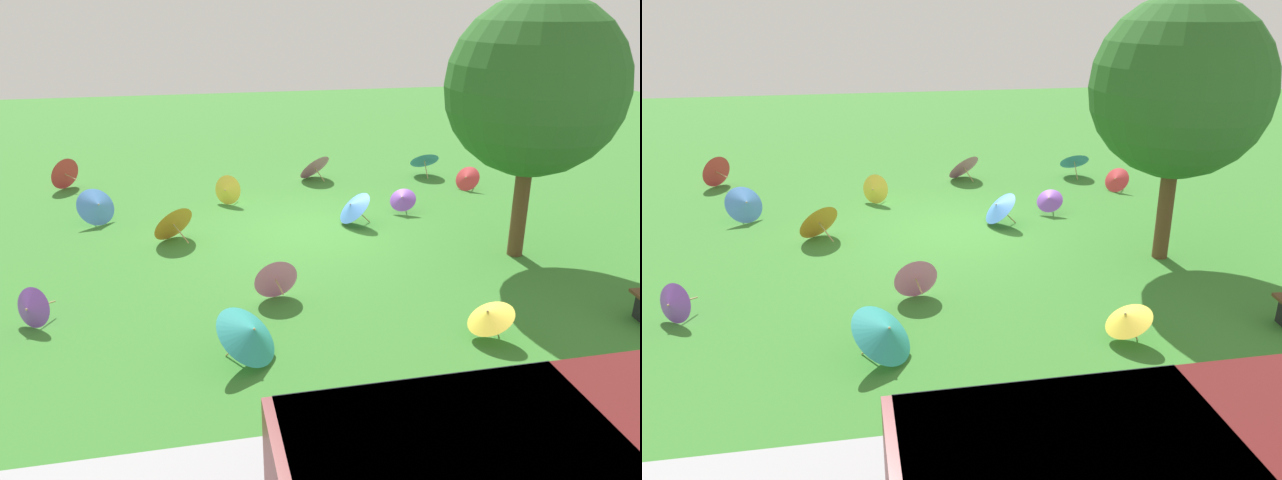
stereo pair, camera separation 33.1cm
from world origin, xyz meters
TOP-DOWN VIEW (x-y plane):
  - ground at (0.00, 0.00)m, footprint 40.00×40.00m
  - shade_tree at (-3.53, 2.05)m, footprint 3.15×3.15m
  - parasol_pink_0 at (1.23, 2.95)m, footprint 0.77×0.66m
  - parasol_purple_0 at (4.93, 3.21)m, footprint 0.67×0.70m
  - parasol_red_0 at (5.67, -4.28)m, footprint 0.78×0.81m
  - parasol_orange_0 at (2.91, 0.01)m, footprint 1.04×0.98m
  - parasol_yellow_0 at (-1.60, 4.90)m, footprint 0.79×0.80m
  - parasol_blue_0 at (-0.89, -0.19)m, footprint 0.82×0.91m
  - parasol_blue_1 at (4.50, -1.37)m, footprint 1.02×0.97m
  - parasol_red_1 at (-4.37, -2.14)m, footprint 0.72×0.77m
  - parasol_blue_2 at (-3.77, -3.63)m, footprint 0.78×0.73m
  - parasol_pink_1 at (-0.73, -3.83)m, footprint 1.16×1.11m
  - parasol_teal_0 at (1.81, 4.80)m, footprint 1.21×1.25m
  - parasol_yellow_2 at (1.68, -2.15)m, footprint 0.71×0.66m
  - parasol_purple_1 at (-2.18, -0.69)m, footprint 0.78×0.76m

SIDE VIEW (x-z plane):
  - ground at x=0.00m, z-range 0.00..0.00m
  - parasol_red_1 at x=-4.37m, z-range 0.00..0.61m
  - parasol_purple_0 at x=4.93m, z-range 0.00..0.64m
  - parasol_yellow_2 at x=1.68m, z-range 0.00..0.70m
  - parasol_purple_1 at x=-2.18m, z-range 0.05..0.65m
  - parasol_pink_0 at x=1.23m, z-range 0.00..0.74m
  - parasol_pink_1 at x=-0.73m, z-range 0.00..0.78m
  - parasol_yellow_0 at x=-1.60m, z-range 0.08..0.71m
  - parasol_blue_1 at x=4.50m, z-range 0.00..0.81m
  - parasol_orange_0 at x=2.91m, z-range 0.00..0.82m
  - parasol_red_0 at x=5.67m, z-range 0.00..0.83m
  - parasol_blue_0 at x=-0.89m, z-range 0.04..0.80m
  - parasol_teal_0 at x=1.81m, z-range 0.03..0.86m
  - parasol_blue_2 at x=-3.77m, z-range 0.08..0.84m
  - shade_tree at x=-3.53m, z-range 0.79..5.53m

